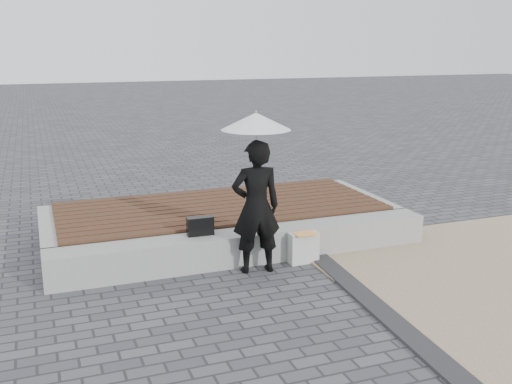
# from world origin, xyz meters

# --- Properties ---
(ground) EXTENTS (80.00, 80.00, 0.00)m
(ground) POSITION_xyz_m (0.00, 0.00, 0.00)
(ground) COLOR #4D4E52
(ground) RESTS_ON ground
(edging_band) EXTENTS (0.61, 5.20, 0.04)m
(edging_band) POSITION_xyz_m (0.75, -0.50, 0.02)
(edging_band) COLOR #2C2C2E
(edging_band) RESTS_ON ground
(seating_ledge) EXTENTS (5.00, 0.45, 0.40)m
(seating_ledge) POSITION_xyz_m (0.00, 1.60, 0.20)
(seating_ledge) COLOR #9B9A96
(seating_ledge) RESTS_ON ground
(timber_platform) EXTENTS (5.00, 2.00, 0.40)m
(timber_platform) POSITION_xyz_m (0.00, 2.80, 0.20)
(timber_platform) COLOR #AAAAA5
(timber_platform) RESTS_ON ground
(timber_decking) EXTENTS (4.60, 2.00, 0.04)m
(timber_decking) POSITION_xyz_m (0.00, 2.80, 0.42)
(timber_decking) COLOR #4F321D
(timber_decking) RESTS_ON timber_platform
(woman) EXTENTS (0.63, 0.45, 1.63)m
(woman) POSITION_xyz_m (-0.04, 1.23, 0.81)
(woman) COLOR black
(woman) RESTS_ON ground
(parasol) EXTENTS (0.81, 0.81, 1.04)m
(parasol) POSITION_xyz_m (-0.04, 1.23, 1.84)
(parasol) COLOR #AFAEB4
(parasol) RESTS_ON ground
(handbag) EXTENTS (0.33, 0.12, 0.23)m
(handbag) POSITION_xyz_m (-0.62, 1.65, 0.52)
(handbag) COLOR black
(handbag) RESTS_ON seating_ledge
(canvas_tote) EXTENTS (0.38, 0.17, 0.40)m
(canvas_tote) POSITION_xyz_m (0.63, 1.28, 0.20)
(canvas_tote) COLOR silver
(canvas_tote) RESTS_ON ground
(magazine) EXTENTS (0.28, 0.21, 0.01)m
(magazine) POSITION_xyz_m (0.63, 1.23, 0.40)
(magazine) COLOR #FE6242
(magazine) RESTS_ON canvas_tote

